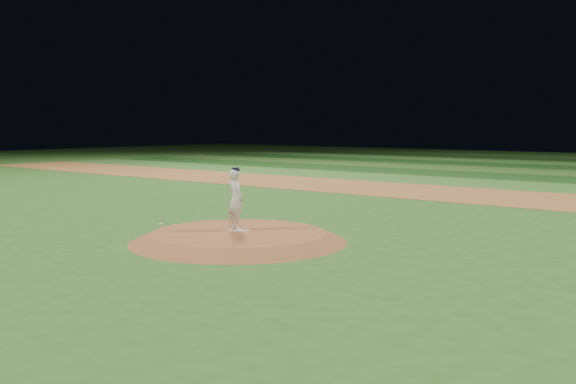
{
  "coord_description": "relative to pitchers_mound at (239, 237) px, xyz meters",
  "views": [
    {
      "loc": [
        11.02,
        -11.72,
        2.95
      ],
      "look_at": [
        0.0,
        2.0,
        1.1
      ],
      "focal_mm": 40.0,
      "sensor_mm": 36.0,
      "label": 1
    }
  ],
  "objects": [
    {
      "name": "pitcher_on_mound",
      "position": [
        -0.26,
        0.17,
        0.93
      ],
      "size": [
        0.66,
        0.52,
        1.63
      ],
      "color": "white",
      "rests_on": "pitchers_mound"
    },
    {
      "name": "outfield_stripe_1",
      "position": [
        0.0,
        24.5,
        -0.12
      ],
      "size": [
        70.0,
        5.0,
        0.02
      ],
      "primitive_type": "cube",
      "color": "#194416",
      "rests_on": "ground"
    },
    {
      "name": "rosin_bag",
      "position": [
        -2.39,
        -0.52,
        0.16
      ],
      "size": [
        0.12,
        0.12,
        0.06
      ],
      "primitive_type": "ellipsoid",
      "color": "silver",
      "rests_on": "pitchers_mound"
    },
    {
      "name": "outfield_stripe_0",
      "position": [
        0.0,
        19.5,
        -0.12
      ],
      "size": [
        70.0,
        5.0,
        0.02
      ],
      "primitive_type": "cube",
      "color": "#3A7028",
      "rests_on": "ground"
    },
    {
      "name": "pitching_rubber",
      "position": [
        -0.04,
        0.07,
        0.14
      ],
      "size": [
        0.53,
        0.34,
        0.03
      ],
      "primitive_type": "cube",
      "rotation": [
        0.0,
        0.0,
        0.44
      ],
      "color": "silver",
      "rests_on": "pitchers_mound"
    },
    {
      "name": "outfield_stripe_2",
      "position": [
        0.0,
        29.5,
        -0.12
      ],
      "size": [
        70.0,
        5.0,
        0.02
      ],
      "primitive_type": "cube",
      "color": "#386324",
      "rests_on": "ground"
    },
    {
      "name": "ground",
      "position": [
        0.0,
        0.0,
        -0.12
      ],
      "size": [
        120.0,
        120.0,
        0.0
      ],
      "primitive_type": "plane",
      "color": "#2E611F",
      "rests_on": "ground"
    },
    {
      "name": "infield_dirt_band",
      "position": [
        0.0,
        14.0,
        -0.12
      ],
      "size": [
        70.0,
        6.0,
        0.02
      ],
      "primitive_type": "cube",
      "color": "#A26432",
      "rests_on": "ground"
    },
    {
      "name": "pitchers_mound",
      "position": [
        0.0,
        0.0,
        0.0
      ],
      "size": [
        5.5,
        5.5,
        0.25
      ],
      "primitive_type": "cone",
      "color": "#98552F",
      "rests_on": "ground"
    }
  ]
}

